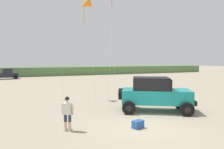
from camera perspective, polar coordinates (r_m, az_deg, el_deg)
name	(u,v)px	position (r m, az deg, el deg)	size (l,w,h in m)	color
ground_plane	(144,126)	(10.75, 9.21, -14.29)	(220.00, 220.00, 0.00)	tan
dune_ridge	(41,71)	(49.81, -19.52, 0.93)	(90.00, 8.97, 1.93)	#567A47
jeep	(155,93)	(13.60, 12.11, -5.26)	(4.98, 4.22, 2.26)	teal
person_watching	(67,112)	(9.88, -12.57, -10.31)	(0.53, 0.46, 1.67)	#DBB28E
cooler_box	(138,124)	(10.34, 7.39, -13.89)	(0.56, 0.36, 0.38)	#23519E
distant_pickup	(5,74)	(41.74, -28.19, 0.13)	(4.80, 2.88, 1.98)	#1E232D
kite_black_sled	(85,5)	(22.36, -7.59, 19.14)	(1.52, 5.74, 9.99)	orange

